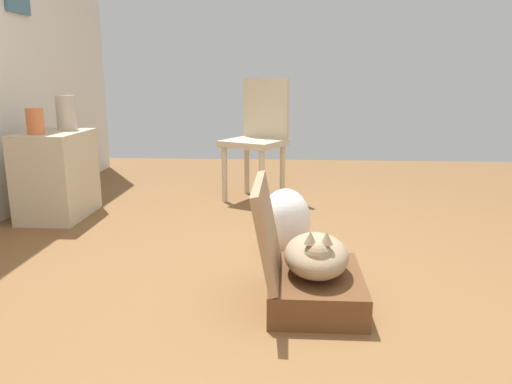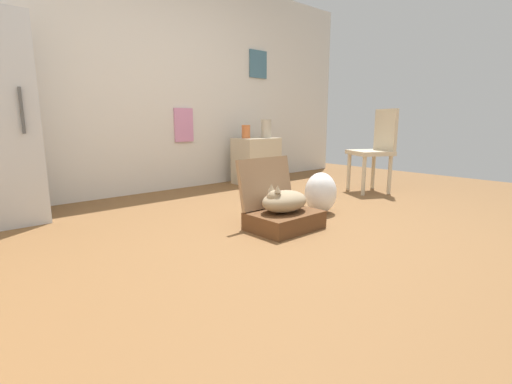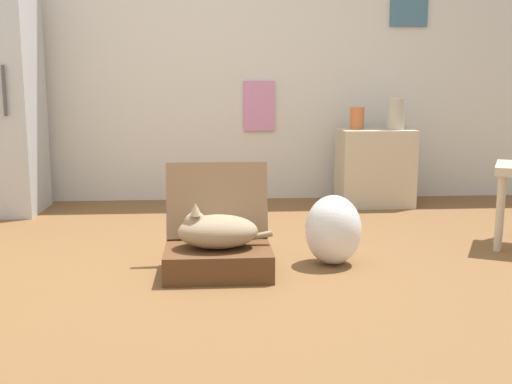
% 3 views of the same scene
% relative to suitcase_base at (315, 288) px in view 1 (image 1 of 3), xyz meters
% --- Properties ---
extents(ground_plane, '(7.68, 7.68, 0.00)m').
position_rel_suitcase_base_xyz_m(ground_plane, '(0.07, -0.09, -0.07)').
color(ground_plane, brown).
rests_on(ground_plane, ground).
extents(suitcase_base, '(0.54, 0.41, 0.14)m').
position_rel_suitcase_base_xyz_m(suitcase_base, '(0.00, 0.00, 0.00)').
color(suitcase_base, brown).
rests_on(suitcase_base, ground).
extents(suitcase_lid, '(0.54, 0.11, 0.41)m').
position_rel_suitcase_base_xyz_m(suitcase_lid, '(0.00, 0.22, 0.27)').
color(suitcase_lid, '#9B7756').
rests_on(suitcase_lid, suitcase_base).
extents(cat, '(0.49, 0.28, 0.23)m').
position_rel_suitcase_base_xyz_m(cat, '(-0.01, 0.00, 0.16)').
color(cat, '#998466').
rests_on(cat, suitcase_base).
extents(plastic_bag_white, '(0.30, 0.29, 0.38)m').
position_rel_suitcase_base_xyz_m(plastic_bag_white, '(0.62, 0.14, 0.12)').
color(plastic_bag_white, white).
rests_on(plastic_bag_white, ground).
extents(side_table, '(0.58, 0.40, 0.61)m').
position_rel_suitcase_base_xyz_m(side_table, '(1.28, 1.76, 0.24)').
color(side_table, beige).
rests_on(side_table, ground).
extents(vase_tall, '(0.11, 0.11, 0.17)m').
position_rel_suitcase_base_xyz_m(vase_tall, '(1.14, 1.81, 0.63)').
color(vase_tall, '#CC6B38').
rests_on(vase_tall, side_table).
extents(vase_short, '(0.14, 0.14, 0.25)m').
position_rel_suitcase_base_xyz_m(vase_short, '(1.43, 1.72, 0.66)').
color(vase_short, '#B7AD99').
rests_on(vase_short, side_table).
extents(chair, '(0.57, 0.58, 0.98)m').
position_rel_suitcase_base_xyz_m(chair, '(1.93, 0.37, 0.46)').
color(chair, beige).
rests_on(chair, ground).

